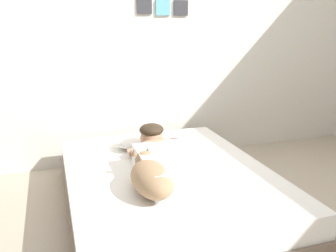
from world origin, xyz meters
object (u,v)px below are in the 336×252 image
at_px(bed, 168,189).
at_px(person_lying, 165,158).
at_px(cell_phone, 177,168).
at_px(pillow, 144,141).
at_px(dog, 151,176).
at_px(coffee_cup, 175,143).

distance_m(bed, person_lying, 0.28).
bearing_deg(cell_phone, pillow, 101.51).
bearing_deg(cell_phone, dog, -134.78).
distance_m(bed, pillow, 0.58).
relative_size(bed, person_lying, 2.12).
relative_size(pillow, person_lying, 0.57).
bearing_deg(person_lying, bed, 45.40).
distance_m(person_lying, coffee_cup, 0.55).
bearing_deg(dog, pillow, 78.33).
bearing_deg(person_lying, dog, -123.73).
bearing_deg(dog, cell_phone, 45.22).
distance_m(pillow, cell_phone, 0.57).
height_order(bed, person_lying, person_lying).
distance_m(pillow, coffee_cup, 0.27).
height_order(person_lying, coffee_cup, person_lying).
relative_size(person_lying, coffee_cup, 7.36).
bearing_deg(person_lying, pillow, 91.00).
xyz_separation_m(bed, pillow, (-0.04, 0.54, 0.23)).
xyz_separation_m(bed, coffee_cup, (0.21, 0.45, 0.21)).
relative_size(pillow, coffee_cup, 4.16).
relative_size(pillow, cell_phone, 3.71).
xyz_separation_m(dog, cell_phone, (0.29, 0.29, -0.10)).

